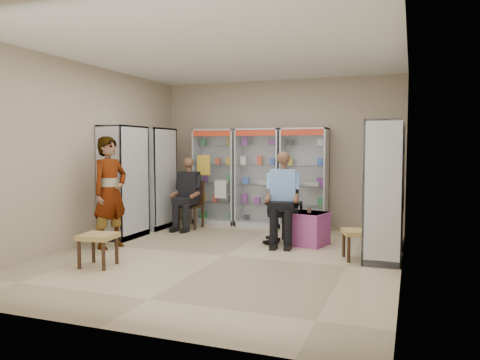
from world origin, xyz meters
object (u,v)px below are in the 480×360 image
(cabinet_right_near, at_px, (384,191))
(office_chair, at_px, (284,210))
(cabinet_back_mid, at_px, (259,178))
(woven_stool_b, at_px, (98,250))
(seated_shopkeeper, at_px, (283,201))
(cabinet_left_far, at_px, (155,178))
(wooden_chair, at_px, (191,205))
(cabinet_left_near, at_px, (124,182))
(cabinet_right_far, at_px, (387,185))
(cabinet_back_left, at_px, (216,177))
(standing_man, at_px, (110,192))
(woven_stool_a, at_px, (358,245))
(pink_trunk, at_px, (308,229))
(cabinet_back_right, at_px, (304,179))

(cabinet_right_near, bearing_deg, office_chair, 66.95)
(cabinet_back_mid, height_order, woven_stool_b, cabinet_back_mid)
(cabinet_back_mid, xyz_separation_m, seated_shopkeeper, (0.94, -1.58, -0.27))
(cabinet_left_far, relative_size, wooden_chair, 2.13)
(cabinet_left_near, bearing_deg, cabinet_right_far, 101.41)
(cabinet_right_far, distance_m, woven_stool_b, 4.62)
(wooden_chair, height_order, office_chair, office_chair)
(cabinet_back_mid, bearing_deg, cabinet_back_left, 180.00)
(cabinet_right_far, bearing_deg, cabinet_right_near, -180.00)
(standing_man, bearing_deg, woven_stool_a, -68.53)
(cabinet_back_left, distance_m, seated_shopkeeper, 2.48)
(cabinet_left_far, relative_size, pink_trunk, 3.53)
(cabinet_right_near, height_order, standing_man, cabinet_right_near)
(cabinet_right_far, height_order, wooden_chair, cabinet_right_far)
(woven_stool_b, bearing_deg, cabinet_right_far, 37.56)
(cabinet_back_right, distance_m, cabinet_left_far, 2.98)
(cabinet_back_right, bearing_deg, office_chair, -90.29)
(pink_trunk, bearing_deg, wooden_chair, 162.83)
(cabinet_left_far, relative_size, office_chair, 1.75)
(cabinet_right_far, bearing_deg, woven_stool_a, 164.12)
(cabinet_left_near, distance_m, woven_stool_a, 4.21)
(seated_shopkeeper, xyz_separation_m, pink_trunk, (0.41, 0.06, -0.45))
(office_chair, height_order, woven_stool_b, office_chair)
(cabinet_left_far, distance_m, seated_shopkeeper, 2.91)
(woven_stool_b, distance_m, standing_man, 1.39)
(cabinet_left_near, distance_m, pink_trunk, 3.36)
(cabinet_left_far, bearing_deg, office_chair, 77.94)
(cabinet_back_mid, distance_m, cabinet_right_near, 3.41)
(cabinet_back_left, bearing_deg, cabinet_left_far, -135.00)
(pink_trunk, bearing_deg, woven_stool_a, -40.76)
(cabinet_back_right, distance_m, office_chair, 1.59)
(cabinet_left_near, height_order, woven_stool_a, cabinet_left_near)
(cabinet_back_left, xyz_separation_m, cabinet_left_near, (-0.93, -2.03, 0.00))
(cabinet_back_right, bearing_deg, cabinet_back_left, 180.00)
(cabinet_right_far, relative_size, cabinet_left_far, 1.00)
(cabinet_left_near, bearing_deg, cabinet_back_mid, 137.20)
(cabinet_back_mid, distance_m, woven_stool_a, 3.30)
(cabinet_back_mid, relative_size, woven_stool_b, 4.47)
(seated_shopkeeper, height_order, woven_stool_a, seated_shopkeeper)
(cabinet_right_far, distance_m, pink_trunk, 1.48)
(cabinet_back_right, xyz_separation_m, cabinet_right_near, (1.63, -2.23, 0.00))
(cabinet_back_left, height_order, cabinet_left_far, same)
(cabinet_back_mid, bearing_deg, woven_stool_b, -104.77)
(pink_trunk, bearing_deg, cabinet_back_mid, 131.75)
(cabinet_back_right, distance_m, standing_man, 3.81)
(cabinet_back_right, xyz_separation_m, cabinet_left_far, (-2.83, -0.93, 0.00))
(cabinet_back_right, bearing_deg, cabinet_left_near, -144.35)
(cabinet_left_far, bearing_deg, cabinet_back_right, 108.19)
(cabinet_back_right, height_order, office_chair, cabinet_back_right)
(office_chair, height_order, standing_man, standing_man)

